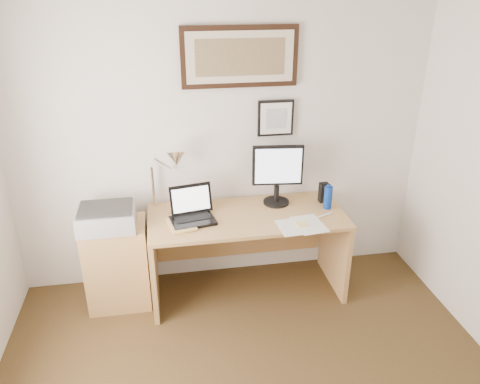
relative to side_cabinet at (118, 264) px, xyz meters
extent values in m
cube|color=white|center=(0.92, 0.32, 0.89)|extent=(3.50, 0.02, 2.50)
cube|color=#AE8149|center=(0.00, 0.00, 0.00)|extent=(0.50, 0.40, 0.73)
cylinder|color=#0B3293|center=(1.75, -0.04, 0.48)|extent=(0.07, 0.07, 0.19)
cylinder|color=#0B3293|center=(1.75, -0.04, 0.59)|extent=(0.03, 0.03, 0.02)
cube|color=black|center=(1.76, 0.09, 0.47)|extent=(0.08, 0.07, 0.17)
cube|color=white|center=(1.37, -0.31, 0.39)|extent=(0.20, 0.28, 0.00)
cube|color=white|center=(1.52, -0.29, 0.39)|extent=(0.25, 0.33, 0.00)
cube|color=#F4DD73|center=(1.46, -0.29, 0.39)|extent=(0.09, 0.09, 0.01)
cylinder|color=white|center=(1.69, -0.18, 0.39)|extent=(0.14, 0.06, 0.02)
imported|color=#D7B665|center=(0.44, -0.16, 0.39)|extent=(0.25, 0.30, 0.02)
cube|color=#AE8149|center=(1.07, -0.05, 0.37)|extent=(1.60, 0.70, 0.03)
cube|color=#AE8149|center=(0.29, -0.05, -0.01)|extent=(0.04, 0.65, 0.72)
cube|color=#AE8149|center=(1.85, -0.05, -0.01)|extent=(0.04, 0.65, 0.72)
cube|color=#AE8149|center=(1.07, 0.28, 0.09)|extent=(1.50, 0.03, 0.55)
cube|color=black|center=(0.63, -0.10, 0.40)|extent=(0.38, 0.30, 0.02)
cube|color=black|center=(0.63, -0.07, 0.41)|extent=(0.30, 0.18, 0.00)
cube|color=black|center=(0.63, 0.04, 0.52)|extent=(0.35, 0.13, 0.23)
cube|color=white|center=(0.63, 0.03, 0.53)|extent=(0.30, 0.11, 0.18)
cylinder|color=black|center=(1.36, 0.13, 0.40)|extent=(0.22, 0.22, 0.02)
cylinder|color=black|center=(1.36, 0.13, 0.48)|extent=(0.04, 0.04, 0.14)
cube|color=black|center=(1.36, 0.12, 0.74)|extent=(0.42, 0.08, 0.34)
cube|color=silver|center=(1.36, 0.10, 0.74)|extent=(0.38, 0.05, 0.30)
cube|color=#A3A3A5|center=(-0.03, -0.04, 0.44)|extent=(0.44, 0.34, 0.16)
cube|color=#2C2C2C|center=(-0.03, -0.04, 0.54)|extent=(0.40, 0.30, 0.02)
cylinder|color=silver|center=(0.33, 0.24, 0.56)|extent=(0.02, 0.02, 0.36)
cylinder|color=silver|center=(0.43, 0.18, 0.78)|extent=(0.15, 0.23, 0.19)
cone|color=silver|center=(0.53, 0.12, 0.84)|extent=(0.16, 0.18, 0.15)
cube|color=black|center=(1.07, 0.30, 1.58)|extent=(0.92, 0.03, 0.47)
cube|color=beige|center=(1.07, 0.28, 1.58)|extent=(0.84, 0.01, 0.39)
cube|color=brown|center=(1.07, 0.27, 1.58)|extent=(0.70, 0.00, 0.28)
cube|color=black|center=(1.37, 0.30, 1.08)|extent=(0.30, 0.02, 0.30)
cube|color=white|center=(1.37, 0.28, 1.08)|extent=(0.26, 0.00, 0.26)
cube|color=#ACB0B6|center=(1.37, 0.28, 1.08)|extent=(0.17, 0.00, 0.17)
camera|label=1|loc=(0.44, -3.37, 2.15)|focal=35.00mm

